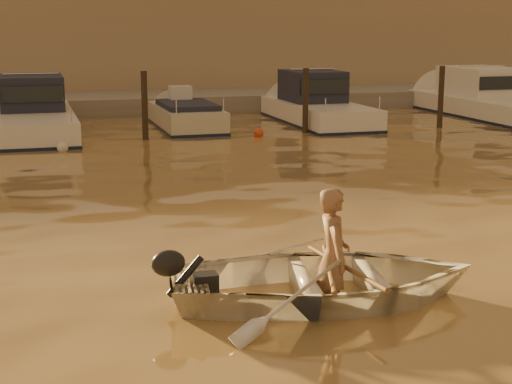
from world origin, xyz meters
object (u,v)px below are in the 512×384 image
object	(u,v)px
person	(333,256)
moored_boat_2	(33,114)
moored_boat_4	(318,105)
waterfront_building	(104,45)
moored_boat_5	(492,99)
dinghy	(325,279)
moored_boat_3	(186,121)

from	to	relation	value
person	moored_boat_2	distance (m)	16.84
moored_boat_4	waterfront_building	distance (m)	12.69
moored_boat_5	moored_boat_2	bearing A→B (deg)	180.00
dinghy	person	distance (m)	0.30
moored_boat_3	moored_boat_5	distance (m)	11.39
dinghy	person	bearing A→B (deg)	-90.00
moored_boat_4	waterfront_building	world-z (taller)	waterfront_building
moored_boat_3	waterfront_building	size ratio (longest dim) A/B	0.12
waterfront_building	moored_boat_5	bearing A→B (deg)	-40.57
dinghy	moored_boat_3	size ratio (longest dim) A/B	0.72
person	waterfront_building	bearing A→B (deg)	8.22
moored_boat_3	waterfront_building	bearing A→B (deg)	97.58
moored_boat_5	waterfront_building	world-z (taller)	waterfront_building
moored_boat_4	moored_boat_2	bearing A→B (deg)	180.00
moored_boat_2	moored_boat_5	distance (m)	16.18
person	moored_boat_3	size ratio (longest dim) A/B	0.32
dinghy	moored_boat_2	world-z (taller)	moored_boat_2
moored_boat_2	moored_boat_4	distance (m)	9.40
dinghy	moored_boat_5	xyz separation A→B (m)	(12.99, 16.50, 0.35)
moored_boat_5	waterfront_building	bearing A→B (deg)	139.43
dinghy	moored_boat_3	bearing A→B (deg)	2.76
moored_boat_3	moored_boat_4	bearing A→B (deg)	0.00
dinghy	moored_boat_4	size ratio (longest dim) A/B	0.55
person	moored_boat_4	distance (m)	17.61
moored_boat_4	moored_boat_5	xyz separation A→B (m)	(6.78, 0.00, 0.00)
moored_boat_3	waterfront_building	distance (m)	11.31
moored_boat_5	moored_boat_3	bearing A→B (deg)	180.00
moored_boat_2	moored_boat_3	distance (m)	4.81
moored_boat_3	moored_boat_4	xyz separation A→B (m)	(4.61, 0.00, 0.40)
dinghy	waterfront_building	size ratio (longest dim) A/B	0.08
moored_boat_4	moored_boat_5	bearing A→B (deg)	0.00
moored_boat_3	person	bearing A→B (deg)	-95.20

